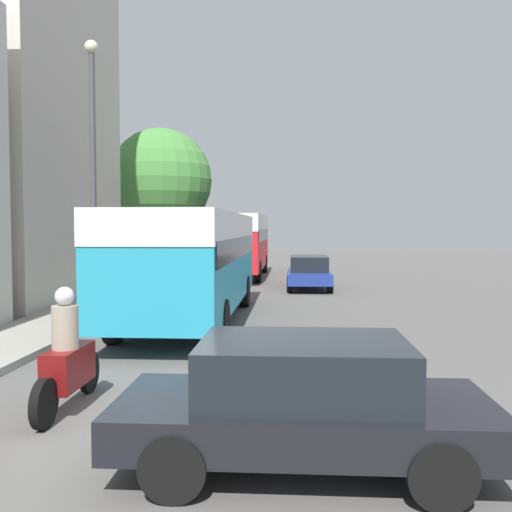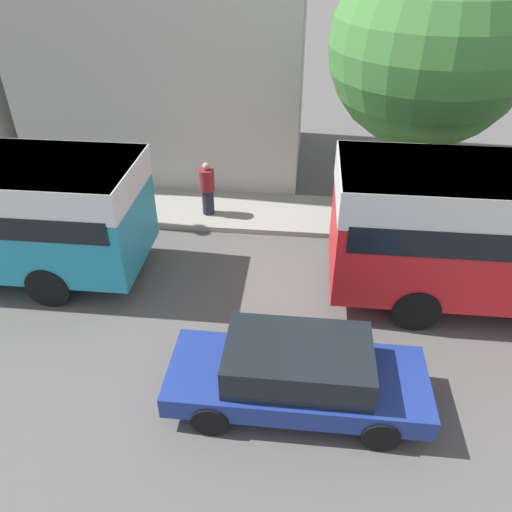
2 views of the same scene
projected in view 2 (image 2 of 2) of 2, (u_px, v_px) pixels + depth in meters
car_crossing at (297, 373)px, 8.68m from camera, size 1.80×4.53×1.36m
pedestrian_near_curb at (207, 189)px, 14.07m from camera, size 0.42×0.42×1.57m
street_tree at (430, 46)px, 11.78m from camera, size 4.79×4.79×7.01m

